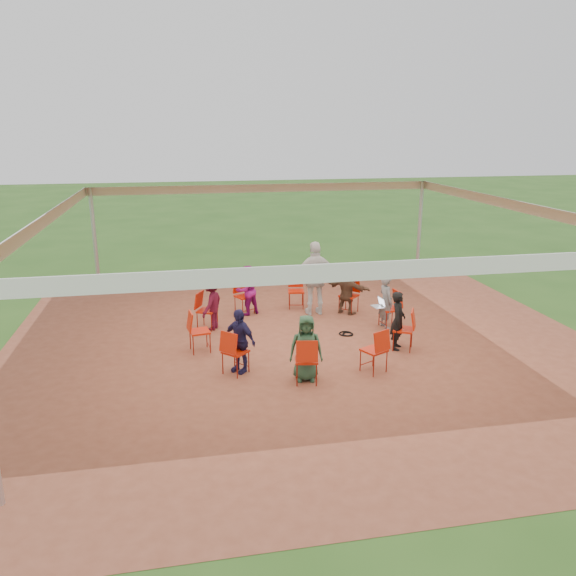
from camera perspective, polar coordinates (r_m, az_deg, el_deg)
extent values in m
plane|color=#284E18|center=(12.85, 1.25, -5.14)|extent=(80.00, 80.00, 0.00)
plane|color=brown|center=(12.85, 1.25, -5.12)|extent=(13.00, 13.00, 0.00)
cylinder|color=#B2B2B7|center=(17.17, -19.04, 4.60)|extent=(0.12, 0.12, 3.00)
cylinder|color=#B2B2B7|center=(18.61, 13.22, 5.87)|extent=(0.12, 0.12, 3.00)
plane|color=silver|center=(12.10, 1.33, 8.24)|extent=(10.30, 10.30, 0.00)
cube|color=white|center=(7.25, 10.02, 1.80)|extent=(10.30, 0.03, 0.24)
cube|color=white|center=(17.14, -2.39, 10.10)|extent=(10.30, 0.03, 0.24)
cube|color=white|center=(12.12, -23.37, 6.38)|extent=(0.03, 10.30, 0.24)
cube|color=white|center=(14.13, 22.39, 7.68)|extent=(0.03, 10.30, 0.24)
imported|color=slate|center=(13.52, 9.90, -1.39)|extent=(0.37, 0.51, 1.28)
imported|color=brown|center=(14.42, 6.00, -0.14)|extent=(1.15, 1.16, 1.28)
imported|color=#830F61|center=(14.31, -4.19, -0.22)|extent=(0.72, 0.60, 1.28)
imported|color=#440919|center=(13.33, -7.78, -1.55)|extent=(0.75, 0.92, 1.28)
imported|color=#201B44|center=(10.98, -4.98, -5.34)|extent=(0.80, 0.81, 1.28)
imported|color=#27482F|center=(10.59, 1.84, -6.10)|extent=(0.68, 0.45, 1.28)
imported|color=black|center=(12.27, 11.11, -3.26)|extent=(0.49, 0.56, 1.28)
imported|color=silver|center=(14.22, 2.82, 0.98)|extent=(1.12, 0.58, 1.89)
torus|color=black|center=(13.14, 5.89, -4.64)|extent=(0.42, 0.42, 0.03)
torus|color=black|center=(13.11, 6.10, -4.68)|extent=(0.34, 0.34, 0.03)
cube|color=#B7B7BC|center=(13.45, 9.07, -1.88)|extent=(0.27, 0.35, 0.02)
cube|color=#B7B7BC|center=(13.46, 9.50, -1.38)|extent=(0.12, 0.33, 0.21)
cube|color=#CCE0FF|center=(13.46, 9.47, -1.39)|extent=(0.09, 0.29, 0.18)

